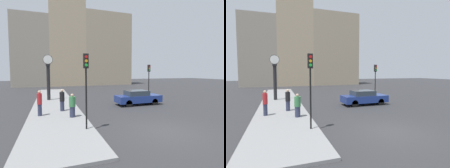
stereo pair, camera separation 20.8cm
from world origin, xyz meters
TOP-DOWN VIEW (x-y plane):
  - ground_plane at (0.00, 0.00)m, footprint 120.00×120.00m
  - sidewalk_corner at (-5.41, 10.90)m, footprint 3.69×25.79m
  - building_row at (0.23, 33.30)m, footprint 25.95×5.00m
  - sedan_car at (2.13, 7.24)m, footprint 4.32×1.73m
  - traffic_light_near at (-4.01, 1.47)m, footprint 0.26×0.24m
  - traffic_light_far at (4.48, 9.14)m, footprint 0.26×0.24m
  - street_clock at (-5.93, 12.27)m, footprint 1.00×0.45m
  - pedestrian_black_jacket at (-4.93, 6.33)m, footprint 0.37×0.37m
  - pedestrian_red_top at (-6.49, 5.30)m, footprint 0.32×0.32m
  - pedestrian_green_hoodie at (-4.42, 4.19)m, footprint 0.42×0.42m

SIDE VIEW (x-z plane):
  - ground_plane at x=0.00m, z-range 0.00..0.00m
  - sidewalk_corner at x=-5.41m, z-range 0.00..0.13m
  - sedan_car at x=2.13m, z-range 0.01..1.38m
  - pedestrian_green_hoodie at x=-4.42m, z-range 0.11..1.68m
  - pedestrian_black_jacket at x=-4.93m, z-range 0.12..1.80m
  - pedestrian_red_top at x=-6.49m, z-range 0.13..1.89m
  - street_clock at x=-5.93m, z-range 0.07..4.89m
  - traffic_light_far at x=4.48m, z-range 0.84..4.76m
  - traffic_light_near at x=-4.01m, z-range 0.98..4.95m
  - building_row at x=0.23m, z-range -0.92..17.97m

